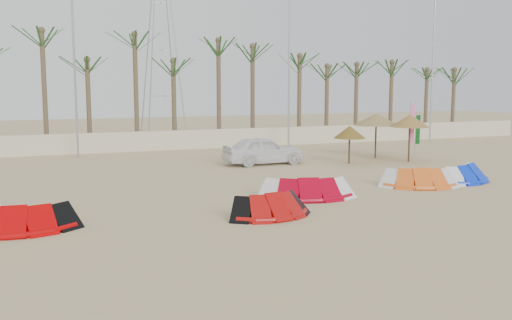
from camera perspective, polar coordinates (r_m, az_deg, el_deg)
name	(u,v)px	position (r m, az deg, el deg)	size (l,w,h in m)	color
ground	(325,223)	(18.44, 6.95, -6.31)	(120.00, 120.00, 0.00)	tan
boundary_wall	(168,140)	(38.85, -8.76, 1.96)	(60.00, 0.30, 1.30)	beige
palm_line	(171,54)	(40.32, -8.48, 10.41)	(52.00, 4.00, 7.70)	brown
lamp_b	(75,61)	(35.81, -17.66, 9.42)	(1.25, 0.14, 11.00)	#A5A8AD
lamp_c	(290,64)	(39.41, 3.38, 9.56)	(1.25, 0.14, 11.00)	#A5A8AD
lamp_d	(433,66)	(45.79, 17.29, 8.97)	(1.25, 0.14, 11.00)	#A5A8AD
pylon	(164,141)	(44.95, -9.23, 1.88)	(3.00, 3.00, 14.00)	#A5A8AD
kite_red_left	(15,216)	(18.98, -22.99, -5.17)	(3.79, 1.86, 0.90)	#B40002
kite_red_mid	(268,204)	(19.27, 1.22, -4.38)	(3.12, 1.89, 0.90)	#A80B0A
kite_red_right	(303,186)	(22.49, 4.75, -2.66)	(3.94, 2.39, 0.90)	#A30017
kite_orange	(415,177)	(25.78, 15.61, -1.60)	(3.65, 2.51, 0.90)	orange
kite_blue	(463,172)	(27.81, 19.98, -1.12)	(3.51, 2.53, 0.90)	#092DDF
parasol_left	(350,132)	(32.13, 9.34, 2.78)	(1.79, 1.79, 2.12)	#4C331E
parasol_mid	(410,121)	(33.50, 15.14, 3.80)	(2.21, 2.21, 2.70)	#4C331E
parasol_right	(376,119)	(34.70, 11.93, 3.99)	(2.73, 2.73, 2.68)	#4C331E
flag_pink	(412,126)	(34.07, 15.36, 3.34)	(0.44, 0.15, 3.44)	#A5A8AD
flag_green	(418,131)	(35.83, 15.87, 2.82)	(0.45, 0.13, 2.71)	#A5A8AD
car	(263,150)	(31.50, 0.75, 0.96)	(1.82, 4.52, 1.54)	white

